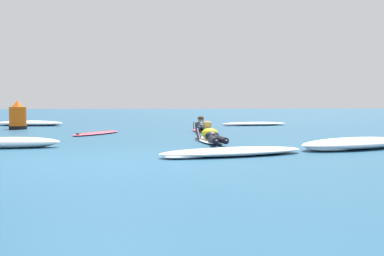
# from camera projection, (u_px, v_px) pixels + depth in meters

# --- Properties ---
(ground_plane) EXTENTS (120.00, 120.00, 0.00)m
(ground_plane) POSITION_uv_depth(u_px,v_px,m) (122.00, 128.00, 16.68)
(ground_plane) COLOR navy
(surfer_near) EXTENTS (0.55, 2.50, 0.55)m
(surfer_near) POSITION_uv_depth(u_px,v_px,m) (211.00, 136.00, 10.40)
(surfer_near) COLOR silver
(surfer_near) RESTS_ON ground
(surfer_far) EXTENTS (0.77, 2.44, 0.54)m
(surfer_far) POSITION_uv_depth(u_px,v_px,m) (201.00, 127.00, 14.70)
(surfer_far) COLOR #E54C66
(surfer_far) RESTS_ON ground
(drifting_surfboard) EXTENTS (1.56, 2.19, 0.16)m
(drifting_surfboard) POSITION_uv_depth(u_px,v_px,m) (96.00, 133.00, 13.15)
(drifting_surfboard) COLOR #E54C66
(drifting_surfboard) RESTS_ON ground
(whitewater_front) EXTENTS (2.05, 0.66, 0.23)m
(whitewater_front) POSITION_uv_depth(u_px,v_px,m) (10.00, 143.00, 9.11)
(whitewater_front) COLOR white
(whitewater_front) RESTS_ON ground
(whitewater_mid_left) EXTENTS (3.00, 1.60, 0.21)m
(whitewater_mid_left) POSITION_uv_depth(u_px,v_px,m) (30.00, 123.00, 18.22)
(whitewater_mid_left) COLOR white
(whitewater_mid_left) RESTS_ON ground
(whitewater_mid_right) EXTENTS (2.89, 1.06, 0.15)m
(whitewater_mid_right) POSITION_uv_depth(u_px,v_px,m) (254.00, 124.00, 18.38)
(whitewater_mid_right) COLOR white
(whitewater_mid_right) RESTS_ON ground
(whitewater_back) EXTENTS (2.83, 1.40, 0.14)m
(whitewater_back) POSITION_uv_depth(u_px,v_px,m) (233.00, 152.00, 7.78)
(whitewater_back) COLOR white
(whitewater_back) RESTS_ON ground
(whitewater_far_band) EXTENTS (2.94, 1.95, 0.23)m
(whitewater_far_band) POSITION_uv_depth(u_px,v_px,m) (355.00, 143.00, 9.00)
(whitewater_far_band) COLOR white
(whitewater_far_band) RESTS_ON ground
(channel_marker_buoy) EXTENTS (0.62, 0.62, 1.04)m
(channel_marker_buoy) POSITION_uv_depth(u_px,v_px,m) (18.00, 118.00, 15.73)
(channel_marker_buoy) COLOR #EA5B0F
(channel_marker_buoy) RESTS_ON ground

